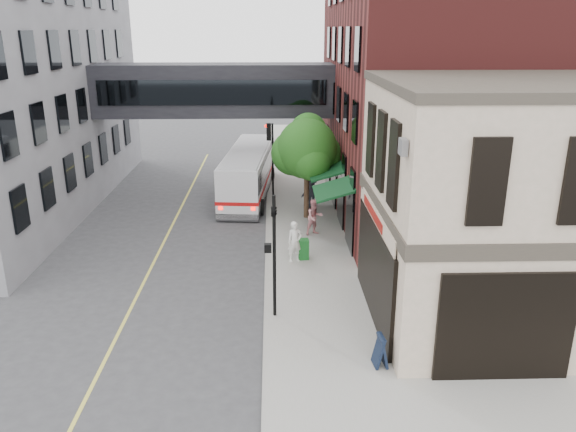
{
  "coord_description": "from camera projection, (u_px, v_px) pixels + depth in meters",
  "views": [
    {
      "loc": [
        0.34,
        -16.07,
        9.98
      ],
      "look_at": [
        0.92,
        3.62,
        3.37
      ],
      "focal_mm": 35.0,
      "sensor_mm": 36.0,
      "label": 1
    }
  ],
  "objects": [
    {
      "name": "traffic_signal_far",
      "position": [
        270.0,
        145.0,
        33.45
      ],
      "size": [
        0.53,
        0.28,
        4.5
      ],
      "color": "black",
      "rests_on": "sidewalk_main"
    },
    {
      "name": "sandwich_board",
      "position": [
        380.0,
        351.0,
        17.07
      ],
      "size": [
        0.43,
        0.61,
        1.02
      ],
      "primitive_type": "cube",
      "rotation": [
        0.0,
        0.0,
        0.11
      ],
      "color": "black",
      "rests_on": "sidewalk_main"
    },
    {
      "name": "skyway_bridge",
      "position": [
        215.0,
        90.0,
        33.3
      ],
      "size": [
        14.0,
        3.18,
        3.0
      ],
      "color": "black",
      "rests_on": "ground"
    },
    {
      "name": "ground",
      "position": [
        263.0,
        349.0,
        18.4
      ],
      "size": [
        120.0,
        120.0,
        0.0
      ],
      "primitive_type": "plane",
      "color": "#38383A",
      "rests_on": "ground"
    },
    {
      "name": "pedestrian_b",
      "position": [
        314.0,
        217.0,
        27.89
      ],
      "size": [
        1.07,
        0.97,
        1.81
      ],
      "primitive_type": "imported",
      "rotation": [
        0.0,
        0.0,
        0.39
      ],
      "color": "pink",
      "rests_on": "sidewalk_main"
    },
    {
      "name": "pedestrian_c",
      "position": [
        311.0,
        193.0,
        32.05
      ],
      "size": [
        1.31,
        1.02,
        1.78
      ],
      "primitive_type": "imported",
      "rotation": [
        0.0,
        0.0,
        -0.36
      ],
      "color": "black",
      "rests_on": "sidewalk_main"
    },
    {
      "name": "sidewalk_main",
      "position": [
        302.0,
        213.0,
        31.7
      ],
      "size": [
        4.0,
        60.0,
        0.15
      ],
      "primitive_type": "cube",
      "color": "gray",
      "rests_on": "ground"
    },
    {
      "name": "pedestrian_a",
      "position": [
        295.0,
        242.0,
        24.65
      ],
      "size": [
        0.78,
        0.63,
        1.84
      ],
      "primitive_type": "imported",
      "rotation": [
        0.0,
        0.0,
        0.33
      ],
      "color": "white",
      "rests_on": "sidewalk_main"
    },
    {
      "name": "corner_building",
      "position": [
        524.0,
        206.0,
        19.2
      ],
      "size": [
        10.19,
        8.12,
        8.45
      ],
      "color": "tan",
      "rests_on": "ground"
    },
    {
      "name": "street_sign_pole",
      "position": [
        274.0,
        223.0,
        24.43
      ],
      "size": [
        0.08,
        0.75,
        3.0
      ],
      "color": "gray",
      "rests_on": "sidewalk_main"
    },
    {
      "name": "traffic_signal_near",
      "position": [
        273.0,
        242.0,
        19.36
      ],
      "size": [
        0.44,
        0.22,
        4.6
      ],
      "color": "black",
      "rests_on": "sidewalk_main"
    },
    {
      "name": "brick_building",
      "position": [
        447.0,
        86.0,
        30.67
      ],
      "size": [
        13.76,
        18.0,
        14.0
      ],
      "color": "#561C1A",
      "rests_on": "ground"
    },
    {
      "name": "street_tree",
      "position": [
        307.0,
        149.0,
        29.74
      ],
      "size": [
        3.8,
        3.2,
        5.6
      ],
      "color": "#382619",
      "rests_on": "sidewalk_main"
    },
    {
      "name": "lane_marking",
      "position": [
        165.0,
        241.0,
        27.73
      ],
      "size": [
        0.12,
        40.0,
        0.01
      ],
      "primitive_type": "cube",
      "color": "#D8CC4C",
      "rests_on": "ground"
    },
    {
      "name": "bus",
      "position": [
        249.0,
        170.0,
        34.75
      ],
      "size": [
        3.29,
        10.81,
        2.86
      ],
      "color": "silver",
      "rests_on": "ground"
    },
    {
      "name": "newspaper_box",
      "position": [
        303.0,
        249.0,
        25.03
      ],
      "size": [
        0.5,
        0.45,
        0.93
      ],
      "primitive_type": "cube",
      "rotation": [
        0.0,
        0.0,
        0.09
      ],
      "color": "#145B1F",
      "rests_on": "sidewalk_main"
    }
  ]
}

